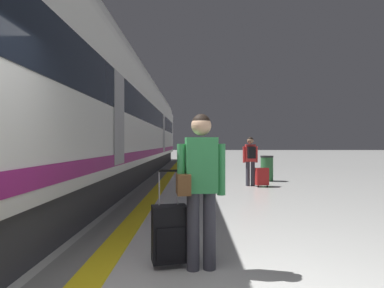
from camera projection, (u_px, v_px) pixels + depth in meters
safety_line_strip at (166, 178)px, 12.07m from camera, size 0.36×80.00×0.01m
tactile_edge_band at (159, 178)px, 12.07m from camera, size 0.56×80.00×0.01m
high_speed_train at (109, 112)px, 11.54m from camera, size 2.94×30.19×4.97m
traveller_foreground at (200, 180)px, 3.38m from camera, size 0.54×0.32×1.68m
rolling_suitcase_foreground at (169, 234)px, 3.46m from camera, size 0.42×0.31×1.07m
passenger_near at (250, 157)px, 9.99m from camera, size 0.48×0.32×1.56m
suitcase_near at (262, 177)px, 9.77m from camera, size 0.41×0.28×0.59m
passenger_mid at (205, 150)px, 17.79m from camera, size 0.51×0.32×1.64m
suitcase_mid at (211, 162)px, 17.65m from camera, size 0.42×0.30×0.94m
passenger_far at (207, 149)px, 18.78m from camera, size 0.52×0.29×1.73m
duffel_bag_far at (201, 164)px, 18.65m from camera, size 0.44×0.26×0.36m
waste_bin at (267, 168)px, 11.31m from camera, size 0.46×0.46×0.91m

